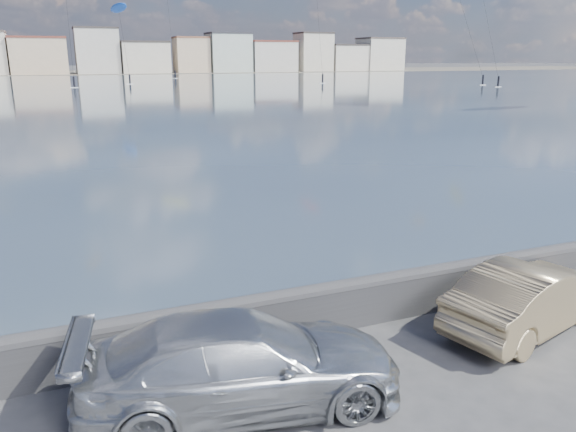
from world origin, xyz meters
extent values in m
plane|color=#333335|center=(0.00, 0.00, 0.00)|extent=(700.00, 700.00, 0.00)
cube|color=#2E4254|center=(0.00, 91.50, 0.01)|extent=(500.00, 177.00, 0.00)
cube|color=#4C473D|center=(0.00, 200.00, 0.01)|extent=(500.00, 60.00, 0.00)
cube|color=#28282B|center=(0.00, 2.70, 0.45)|extent=(400.00, 0.35, 0.90)
cylinder|color=#28282B|center=(0.00, 2.70, 0.90)|extent=(400.00, 0.36, 0.36)
cube|color=#CCB293|center=(-6.00, 186.00, 5.25)|extent=(16.00, 13.00, 10.50)
cube|color=brown|center=(-6.00, 186.00, 10.80)|extent=(16.32, 13.26, 0.60)
cube|color=beige|center=(11.00, 186.00, 6.75)|extent=(13.00, 10.00, 13.50)
cube|color=#383330|center=(11.00, 186.00, 13.80)|extent=(13.26, 10.20, 0.60)
cube|color=beige|center=(25.50, 186.00, 4.75)|extent=(15.00, 12.00, 9.50)
cube|color=#383330|center=(25.50, 186.00, 9.80)|extent=(15.30, 12.24, 0.60)
cube|color=#CCB293|center=(41.00, 186.00, 5.50)|extent=(11.00, 9.00, 11.00)
cube|color=brown|center=(41.00, 186.00, 11.30)|extent=(11.22, 9.18, 0.60)
cube|color=#B7C6BC|center=(54.00, 186.00, 6.25)|extent=(14.00, 11.00, 12.50)
cube|color=#2D2D33|center=(54.00, 186.00, 12.80)|extent=(14.28, 11.22, 0.60)
cube|color=beige|center=(69.50, 186.00, 5.00)|extent=(16.00, 12.00, 10.00)
cube|color=brown|center=(69.50, 186.00, 10.30)|extent=(16.32, 12.24, 0.60)
cube|color=beige|center=(86.00, 186.00, 6.50)|extent=(12.00, 10.00, 13.00)
cube|color=#383330|center=(86.00, 186.00, 13.30)|extent=(12.24, 10.20, 0.60)
cube|color=beige|center=(99.50, 186.00, 4.50)|extent=(14.00, 11.00, 9.00)
cube|color=#383330|center=(99.50, 186.00, 9.30)|extent=(14.28, 11.22, 0.60)
cube|color=beige|center=(114.00, 186.00, 5.75)|extent=(15.00, 12.00, 11.50)
cube|color=#4C423D|center=(114.00, 186.00, 11.80)|extent=(15.30, 12.24, 0.60)
imported|color=#B8BBBE|center=(-1.10, 0.89, 0.77)|extent=(5.59, 2.99, 1.54)
imported|color=tan|center=(5.32, 1.19, 0.72)|extent=(4.60, 2.63, 1.43)
cube|color=white|center=(0.35, 102.82, 0.05)|extent=(1.40, 0.42, 0.08)
cylinder|color=black|center=(0.35, 102.82, 0.95)|extent=(0.36, 0.36, 1.70)
sphere|color=black|center=(0.35, 102.82, 1.85)|extent=(0.28, 0.28, 0.28)
cube|color=white|center=(72.37, 75.94, 0.05)|extent=(1.40, 0.42, 0.08)
cylinder|color=black|center=(72.37, 75.94, 0.95)|extent=(0.36, 0.36, 1.70)
sphere|color=black|center=(72.37, 75.94, 1.85)|extent=(0.28, 0.28, 0.28)
cylinder|color=black|center=(73.82, 82.20, 12.36)|extent=(2.93, 12.55, 22.13)
cube|color=white|center=(48.71, 100.92, 0.05)|extent=(1.40, 0.42, 0.08)
cylinder|color=black|center=(48.71, 100.92, 0.95)|extent=(0.36, 0.36, 1.70)
sphere|color=black|center=(48.71, 100.92, 1.85)|extent=(0.28, 0.28, 0.28)
cylinder|color=black|center=(50.16, 106.93, 15.41)|extent=(2.92, 12.06, 28.24)
ellipsoid|color=blue|center=(11.75, 126.73, 15.48)|extent=(4.10, 9.83, 2.73)
cube|color=white|center=(11.22, 112.19, 0.05)|extent=(1.40, 0.42, 0.08)
cylinder|color=black|center=(11.22, 112.19, 0.95)|extent=(0.36, 0.36, 1.70)
sphere|color=black|center=(11.22, 112.19, 1.85)|extent=(0.28, 0.28, 0.28)
cylinder|color=black|center=(11.49, 119.46, 8.39)|extent=(0.56, 14.57, 14.20)
cube|color=white|center=(25.58, 137.94, 0.05)|extent=(1.40, 0.42, 0.08)
cylinder|color=black|center=(25.58, 137.94, 0.95)|extent=(0.36, 0.36, 1.70)
sphere|color=black|center=(25.58, 137.94, 1.85)|extent=(0.28, 0.28, 0.28)
cylinder|color=black|center=(25.80, 143.54, 18.10)|extent=(0.47, 11.22, 33.61)
cube|color=white|center=(74.32, 82.28, 0.05)|extent=(1.40, 0.42, 0.08)
cylinder|color=black|center=(74.32, 82.28, 0.95)|extent=(0.36, 0.36, 1.70)
sphere|color=black|center=(74.32, 82.28, 1.85)|extent=(0.28, 0.28, 0.28)
cylinder|color=black|center=(72.59, 88.93, 16.02)|extent=(3.48, 13.32, 29.45)
camera|label=1|loc=(-3.49, -6.88, 5.58)|focal=35.00mm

